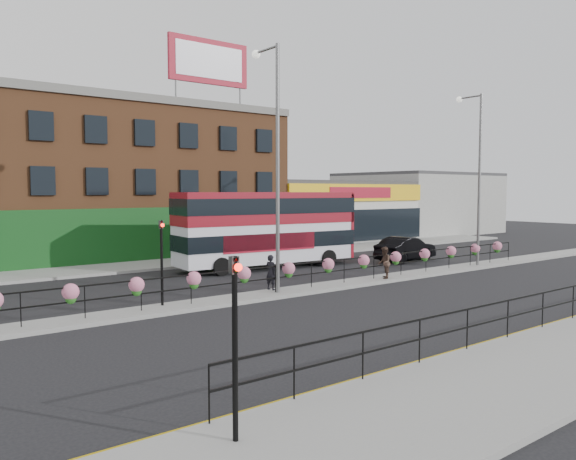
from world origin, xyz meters
TOP-DOWN VIEW (x-y plane):
  - ground at (0.00, 0.00)m, footprint 120.00×120.00m
  - north_pavement at (0.00, 12.00)m, footprint 60.00×4.00m
  - median at (0.00, 0.00)m, footprint 60.00×1.60m
  - yellow_line_inner at (0.00, -9.70)m, footprint 60.00×0.10m
  - yellow_line_outer at (0.00, -9.88)m, footprint 60.00×0.10m
  - brick_building at (-4.00, 19.96)m, footprint 25.00×12.21m
  - supermarket at (16.00, 19.90)m, footprint 15.00×12.25m
  - warehouse_east at (30.75, 20.00)m, footprint 14.50×12.00m
  - billboard at (2.50, 14.99)m, footprint 6.00×0.29m
  - median_railing at (-0.00, 0.00)m, footprint 30.04×0.56m
  - south_railing at (-2.00, -10.10)m, footprint 20.04×0.05m
  - double_decker_bus at (1.71, 7.09)m, footprint 10.97×3.45m
  - car at (10.50, 4.37)m, footprint 2.84×5.13m
  - pedestrian_a at (-2.84, 0.55)m, footprint 0.77×0.68m
  - pedestrian_b at (3.41, -0.31)m, footprint 1.35×1.35m
  - lamp_column_west at (-2.97, 0.14)m, footprint 0.37×1.82m
  - lamp_column_east at (11.48, 0.10)m, footprint 0.35×1.73m
  - traffic_light_south at (-12.00, -11.01)m, footprint 0.15×0.28m
  - traffic_light_median at (-8.00, 0.39)m, footprint 0.15×0.28m

SIDE VIEW (x-z plane):
  - ground at x=0.00m, z-range 0.00..0.00m
  - yellow_line_inner at x=0.00m, z-range 0.00..0.01m
  - yellow_line_outer at x=0.00m, z-range 0.00..0.01m
  - north_pavement at x=0.00m, z-range 0.00..0.15m
  - median at x=0.00m, z-range 0.00..0.15m
  - car at x=10.50m, z-range 0.00..1.55m
  - pedestrian_a at x=-2.84m, z-range 0.15..1.69m
  - pedestrian_b at x=3.41m, z-range 0.15..1.71m
  - south_railing at x=-2.00m, z-range 0.40..1.52m
  - median_railing at x=0.00m, z-range 0.43..1.66m
  - traffic_light_south at x=-12.00m, z-range 0.64..4.29m
  - traffic_light_median at x=-8.00m, z-range 0.64..4.29m
  - supermarket at x=16.00m, z-range 0.00..5.30m
  - double_decker_bus at x=1.71m, z-range 0.50..4.86m
  - warehouse_east at x=30.75m, z-range 0.00..6.30m
  - brick_building at x=-4.00m, z-range -0.02..10.28m
  - lamp_column_east at x=11.48m, z-range 1.06..10.90m
  - lamp_column_west at x=-2.97m, z-range 1.11..11.49m
  - billboard at x=2.50m, z-range 10.98..15.38m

